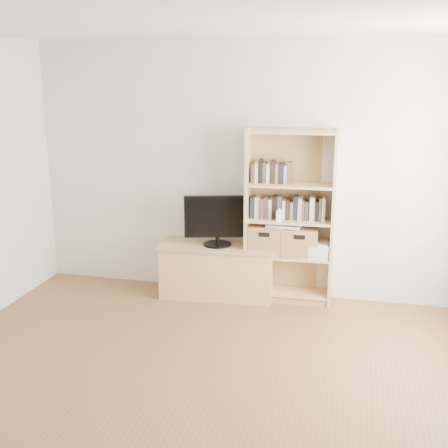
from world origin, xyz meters
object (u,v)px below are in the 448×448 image
(bookshelf, at_px, (289,217))
(basket_right, at_px, (299,241))
(baby_monitor, at_px, (279,216))
(laptop, at_px, (284,225))
(television, at_px, (217,220))
(basket_left, at_px, (266,239))
(tv_stand, at_px, (217,271))

(bookshelf, distance_m, basket_right, 0.27)
(baby_monitor, height_order, basket_right, baby_monitor)
(basket_right, bearing_deg, laptop, -178.67)
(television, height_order, basket_left, television)
(laptop, bearing_deg, tv_stand, -170.94)
(baby_monitor, bearing_deg, bookshelf, 34.20)
(television, bearing_deg, laptop, -11.35)
(television, relative_size, baby_monitor, 6.55)
(television, bearing_deg, bookshelf, -10.21)
(tv_stand, height_order, laptop, laptop)
(baby_monitor, bearing_deg, television, 163.14)
(basket_right, bearing_deg, tv_stand, 179.09)
(basket_right, distance_m, laptop, 0.23)
(tv_stand, xyz_separation_m, bookshelf, (0.73, 0.06, 0.61))
(tv_stand, relative_size, baby_monitor, 11.27)
(tv_stand, bearing_deg, basket_right, -0.69)
(television, bearing_deg, tv_stand, 0.00)
(television, distance_m, basket_right, 0.86)
(baby_monitor, relative_size, laptop, 0.31)
(baby_monitor, bearing_deg, laptop, 47.33)
(baby_monitor, distance_m, basket_left, 0.32)
(baby_monitor, relative_size, basket_left, 0.28)
(baby_monitor, height_order, laptop, baby_monitor)
(tv_stand, bearing_deg, baby_monitor, -8.47)
(tv_stand, xyz_separation_m, basket_right, (0.84, 0.06, 0.37))
(bookshelf, height_order, laptop, bookshelf)
(bookshelf, bearing_deg, baby_monitor, -135.00)
(bookshelf, bearing_deg, television, -177.64)
(television, xyz_separation_m, basket_right, (0.84, 0.06, -0.18))
(laptop, bearing_deg, basket_right, 11.80)
(television, relative_size, basket_left, 1.84)
(baby_monitor, height_order, basket_left, baby_monitor)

